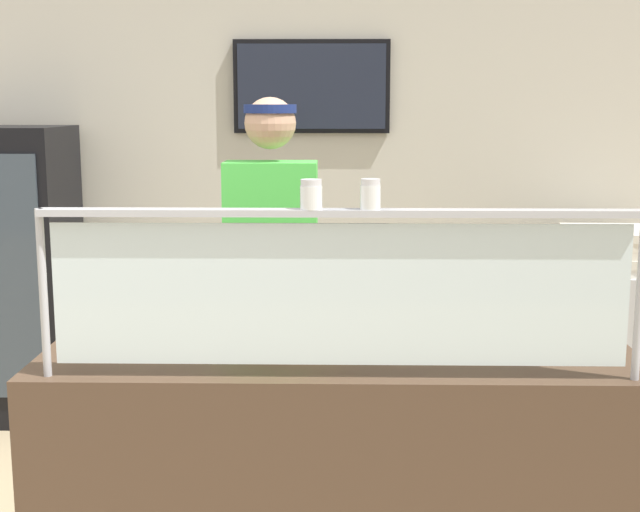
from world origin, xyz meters
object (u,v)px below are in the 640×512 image
(parmesan_shaker, at_px, (311,196))
(drink_fridge, at_px, (6,273))
(pizza_box_stack, at_px, (609,250))
(pepper_flake_shaker, at_px, (370,196))
(pizza_server, at_px, (303,333))
(worker_figure, at_px, (273,280))
(pizza_tray, at_px, (295,338))

(parmesan_shaker, xyz_separation_m, drink_fridge, (-1.76, 2.28, -0.67))
(pizza_box_stack, bearing_deg, drink_fridge, 179.24)
(pizza_box_stack, bearing_deg, pepper_flake_shaker, -121.55)
(pizza_server, bearing_deg, pepper_flake_shaker, -59.98)
(parmesan_shaker, distance_m, pizza_box_stack, 2.77)
(pepper_flake_shaker, relative_size, worker_figure, 0.05)
(pizza_tray, relative_size, pizza_box_stack, 0.82)
(worker_figure, xyz_separation_m, pizza_box_stack, (1.74, 1.11, -0.05))
(pizza_server, bearing_deg, pizza_box_stack, 50.23)
(parmesan_shaker, xyz_separation_m, pizza_box_stack, (1.54, 2.24, -0.52))
(parmesan_shaker, height_order, worker_figure, worker_figure)
(parmesan_shaker, distance_m, pepper_flake_shaker, 0.17)
(pepper_flake_shaker, bearing_deg, worker_figure, 107.74)
(worker_figure, bearing_deg, pizza_tray, -80.40)
(pizza_server, xyz_separation_m, worker_figure, (-0.16, 0.78, 0.02))
(worker_figure, bearing_deg, pepper_flake_shaker, -72.26)
(parmesan_shaker, height_order, pepper_flake_shaker, pepper_flake_shaker)
(drink_fridge, height_order, pizza_box_stack, drink_fridge)
(drink_fridge, bearing_deg, worker_figure, -36.34)
(pizza_tray, xyz_separation_m, drink_fridge, (-1.70, 1.91, -0.16))
(drink_fridge, relative_size, pizza_box_stack, 3.10)
(pizza_tray, bearing_deg, parmesan_shaker, -79.77)
(pepper_flake_shaker, distance_m, worker_figure, 1.28)
(worker_figure, height_order, drink_fridge, worker_figure)
(drink_fridge, bearing_deg, pizza_tray, -48.40)
(pizza_tray, height_order, pepper_flake_shaker, pepper_flake_shaker)
(pizza_server, distance_m, pepper_flake_shaker, 0.64)
(pepper_flake_shaker, distance_m, pizza_box_stack, 2.68)
(worker_figure, bearing_deg, pizza_box_stack, 32.58)
(pizza_tray, bearing_deg, drink_fridge, 131.60)
(parmesan_shaker, height_order, pizza_box_stack, parmesan_shaker)
(pizza_tray, distance_m, pepper_flake_shaker, 0.68)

